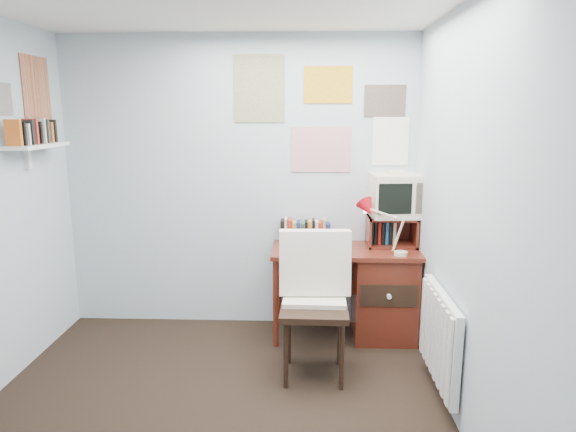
# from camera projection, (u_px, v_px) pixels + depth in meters

# --- Properties ---
(back_wall) EXTENTS (3.00, 0.02, 2.50)m
(back_wall) POSITION_uv_depth(u_px,v_px,m) (239.00, 184.00, 4.42)
(back_wall) COLOR #ADBEC6
(back_wall) RESTS_ON ground
(right_wall) EXTENTS (0.02, 3.50, 2.50)m
(right_wall) POSITION_uv_depth(u_px,v_px,m) (484.00, 233.00, 2.65)
(right_wall) COLOR #ADBEC6
(right_wall) RESTS_ON ground
(desk) EXTENTS (1.20, 0.55, 0.76)m
(desk) POSITION_uv_depth(u_px,v_px,m) (377.00, 290.00, 4.28)
(desk) COLOR maroon
(desk) RESTS_ON ground
(desk_chair) EXTENTS (0.52, 0.50, 1.00)m
(desk_chair) POSITION_uv_depth(u_px,v_px,m) (314.00, 310.00, 3.60)
(desk_chair) COLOR black
(desk_chair) RESTS_ON ground
(desk_lamp) EXTENTS (0.30, 0.26, 0.38)m
(desk_lamp) POSITION_uv_depth(u_px,v_px,m) (402.00, 231.00, 3.98)
(desk_lamp) COLOR #B90C18
(desk_lamp) RESTS_ON desk
(tv_riser) EXTENTS (0.40, 0.30, 0.25)m
(tv_riser) POSITION_uv_depth(u_px,v_px,m) (391.00, 231.00, 4.29)
(tv_riser) COLOR maroon
(tv_riser) RESTS_ON desk
(crt_tv) EXTENTS (0.43, 0.40, 0.38)m
(crt_tv) POSITION_uv_depth(u_px,v_px,m) (396.00, 193.00, 4.24)
(crt_tv) COLOR beige
(crt_tv) RESTS_ON tv_riser
(book_row) EXTENTS (0.60, 0.14, 0.22)m
(book_row) POSITION_uv_depth(u_px,v_px,m) (316.00, 230.00, 4.38)
(book_row) COLOR maroon
(book_row) RESTS_ON desk
(radiator) EXTENTS (0.09, 0.80, 0.60)m
(radiator) POSITION_uv_depth(u_px,v_px,m) (440.00, 337.00, 3.36)
(radiator) COLOR white
(radiator) RESTS_ON right_wall
(wall_shelf) EXTENTS (0.20, 0.62, 0.24)m
(wall_shelf) POSITION_uv_depth(u_px,v_px,m) (37.00, 146.00, 3.76)
(wall_shelf) COLOR white
(wall_shelf) RESTS_ON left_wall
(posters_back) EXTENTS (1.20, 0.01, 0.90)m
(posters_back) POSITION_uv_depth(u_px,v_px,m) (322.00, 113.00, 4.26)
(posters_back) COLOR white
(posters_back) RESTS_ON back_wall
(posters_left) EXTENTS (0.01, 0.70, 0.60)m
(posters_left) POSITION_uv_depth(u_px,v_px,m) (19.00, 92.00, 3.68)
(posters_left) COLOR white
(posters_left) RESTS_ON left_wall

